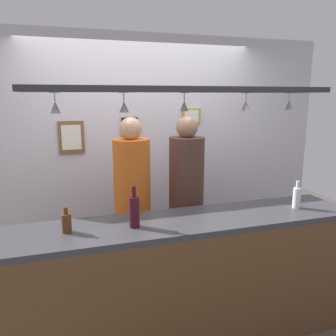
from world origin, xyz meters
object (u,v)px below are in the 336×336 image
object	(u,v)px
picture_frame_crest	(130,129)
picture_frame_caricature	(71,137)
person_middle_orange_shirt	(132,192)
picture_frame_upper_small	(191,116)
bottle_beer_brown_stubby	(66,223)
bottle_soda_clear	(297,197)
person_right_brown_shirt	(186,188)
bottle_wine_dark_red	(134,211)

from	to	relation	value
picture_frame_crest	picture_frame_caricature	xyz separation A→B (m)	(-0.62, 0.00, -0.06)
person_middle_orange_shirt	picture_frame_upper_small	bearing A→B (deg)	38.78
bottle_beer_brown_stubby	person_middle_orange_shirt	bearing A→B (deg)	50.10
picture_frame_crest	picture_frame_caricature	distance (m)	0.63
bottle_soda_clear	picture_frame_upper_small	size ratio (longest dim) A/B	1.05
picture_frame_crest	bottle_beer_brown_stubby	bearing A→B (deg)	-117.37
bottle_soda_clear	bottle_beer_brown_stubby	xyz separation A→B (m)	(-1.83, 0.04, -0.02)
person_middle_orange_shirt	bottle_soda_clear	xyz separation A→B (m)	(1.23, -0.75, 0.06)
picture_frame_crest	picture_frame_upper_small	world-z (taller)	picture_frame_upper_small
bottle_soda_clear	picture_frame_caricature	size ratio (longest dim) A/B	0.68
bottle_beer_brown_stubby	picture_frame_caricature	size ratio (longest dim) A/B	0.53
person_right_brown_shirt	picture_frame_crest	distance (m)	0.95
person_right_brown_shirt	bottle_beer_brown_stubby	xyz separation A→B (m)	(-1.13, -0.71, 0.04)
picture_frame_caricature	bottle_wine_dark_red	bearing A→B (deg)	-75.80
person_middle_orange_shirt	bottle_beer_brown_stubby	bearing A→B (deg)	-129.90
bottle_soda_clear	person_right_brown_shirt	bearing A→B (deg)	132.71
bottle_beer_brown_stubby	picture_frame_upper_small	size ratio (longest dim) A/B	0.82
bottle_soda_clear	picture_frame_upper_small	xyz separation A→B (m)	(-0.39, 1.43, 0.59)
picture_frame_crest	picture_frame_caricature	size ratio (longest dim) A/B	0.76
person_middle_orange_shirt	picture_frame_upper_small	distance (m)	1.26
bottle_beer_brown_stubby	picture_frame_upper_small	xyz separation A→B (m)	(1.44, 1.39, 0.61)
person_middle_orange_shirt	person_right_brown_shirt	xyz separation A→B (m)	(0.54, 0.00, -0.00)
bottle_soda_clear	bottle_wine_dark_red	world-z (taller)	bottle_wine_dark_red
picture_frame_caricature	bottle_beer_brown_stubby	bearing A→B (deg)	-94.05
bottle_soda_clear	bottle_wine_dark_red	bearing A→B (deg)	-179.80
bottle_wine_dark_red	person_right_brown_shirt	bearing A→B (deg)	48.27
picture_frame_upper_small	bottle_soda_clear	bearing A→B (deg)	-74.83
person_right_brown_shirt	bottle_wine_dark_red	bearing A→B (deg)	-131.73
person_right_brown_shirt	bottle_beer_brown_stubby	size ratio (longest dim) A/B	9.74
picture_frame_upper_small	picture_frame_caricature	xyz separation A→B (m)	(-1.34, 0.00, -0.20)
bottle_soda_clear	picture_frame_upper_small	world-z (taller)	picture_frame_upper_small
person_middle_orange_shirt	picture_frame_caricature	world-z (taller)	person_middle_orange_shirt
person_middle_orange_shirt	bottle_wine_dark_red	world-z (taller)	person_middle_orange_shirt
bottle_soda_clear	picture_frame_caricature	xyz separation A→B (m)	(-1.73, 1.43, 0.39)
person_right_brown_shirt	bottle_wine_dark_red	xyz separation A→B (m)	(-0.67, -0.76, 0.09)
person_right_brown_shirt	picture_frame_upper_small	xyz separation A→B (m)	(0.31, 0.68, 0.65)
person_middle_orange_shirt	person_right_brown_shirt	distance (m)	0.54
bottle_beer_brown_stubby	picture_frame_caricature	xyz separation A→B (m)	(0.10, 1.39, 0.41)
person_middle_orange_shirt	bottle_soda_clear	distance (m)	1.44
picture_frame_crest	picture_frame_upper_small	size ratio (longest dim) A/B	1.18
person_right_brown_shirt	bottle_wine_dark_red	distance (m)	1.02
bottle_wine_dark_red	bottle_beer_brown_stubby	world-z (taller)	bottle_wine_dark_red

